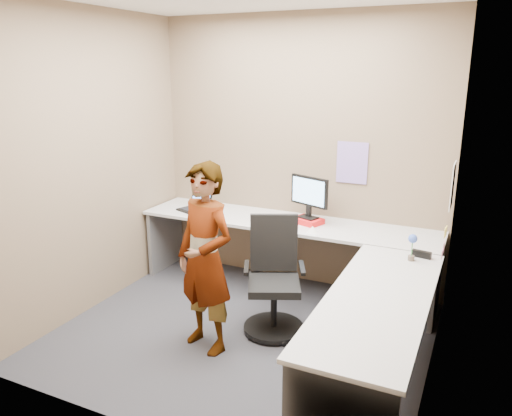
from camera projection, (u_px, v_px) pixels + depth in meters
The scene contains 20 objects.
ground at pixel (242, 334), 4.24m from camera, with size 3.00×3.00×0.00m, color #29292F.
wall_back at pixel (299, 153), 5.01m from camera, with size 3.00×3.00×0.00m, color brown.
wall_right at pixel (445, 200), 3.26m from camera, with size 2.70×2.70×0.00m, color brown.
wall_left at pixel (92, 163), 4.48m from camera, with size 2.70×2.70×0.00m, color brown.
desk at pixel (308, 262), 4.24m from camera, with size 2.98×2.58×0.73m.
paper_ream at pixel (308, 221), 4.81m from camera, with size 0.27×0.20×0.05m, color red.
monitor at pixel (309, 194), 4.75m from camera, with size 0.41×0.20×0.40m.
laptop at pixel (197, 205), 5.25m from camera, with size 0.38×0.35×0.22m.
trackball_mouse at pixel (211, 211), 5.15m from camera, with size 0.12×0.08×0.07m.
origami at pixel (313, 229), 4.54m from camera, with size 0.10×0.10×0.06m, color white.
stapler at pixel (422, 254), 3.95m from camera, with size 0.15×0.04×0.06m, color black.
flower at pixel (412, 243), 3.85m from camera, with size 0.07×0.07×0.22m.
calendar_purple at pixel (352, 163), 4.78m from camera, with size 0.30×0.01×0.40m, color #846BB7.
calendar_white at pixel (453, 186), 4.08m from camera, with size 0.01×0.28×0.38m, color white.
sticky_note_a at pixel (445, 233), 3.85m from camera, with size 0.01×0.07×0.07m, color #F2E059.
sticky_note_b at pixel (444, 247), 3.93m from camera, with size 0.01×0.07×0.07m, color pink.
sticky_note_c at pixel (442, 254), 3.83m from camera, with size 0.01×0.07×0.07m, color pink.
sticky_note_d at pixel (446, 231), 3.99m from camera, with size 0.01×0.07×0.07m, color #F2E059.
office_chair at pixel (274, 286), 4.22m from camera, with size 0.57×0.57×0.97m.
person at pixel (205, 259), 3.85m from camera, with size 0.55×0.36×1.51m, color #999399.
Camera 1 is at (1.71, -3.38, 2.19)m, focal length 35.00 mm.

